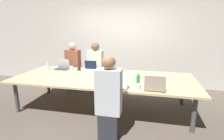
{
  "coord_description": "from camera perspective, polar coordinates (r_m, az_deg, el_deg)",
  "views": [
    {
      "loc": [
        1.0,
        -3.58,
        1.8
      ],
      "look_at": [
        0.17,
        0.1,
        0.88
      ],
      "focal_mm": 28.0,
      "sensor_mm": 36.0,
      "label": 1
    }
  ],
  "objects": [
    {
      "name": "ground_plane",
      "position": [
        4.13,
        -2.73,
        -12.15
      ],
      "size": [
        24.0,
        24.0,
        0.0
      ],
      "primitive_type": "plane",
      "color": "brown"
    },
    {
      "name": "curtain_wall",
      "position": [
        5.55,
        2.23,
        9.57
      ],
      "size": [
        12.0,
        0.06,
        2.8
      ],
      "color": "beige",
      "rests_on": "ground_plane"
    },
    {
      "name": "conference_table",
      "position": [
        3.88,
        -2.85,
        -3.0
      ],
      "size": [
        3.92,
        1.56,
        0.73
      ],
      "color": "#D6B77F",
      "rests_on": "ground_plane"
    },
    {
      "name": "laptop_near_midright",
      "position": [
        3.18,
        2.26,
        -4.55
      ],
      "size": [
        0.32,
        0.26,
        0.26
      ],
      "rotation": [
        0.0,
        0.0,
        3.14
      ],
      "color": "silver",
      "rests_on": "conference_table"
    },
    {
      "name": "person_near_midright",
      "position": [
        2.82,
        -1.08,
        -9.7
      ],
      "size": [
        0.4,
        0.24,
        1.4
      ],
      "rotation": [
        0.0,
        0.0,
        3.14
      ],
      "color": "#2D2D38",
      "rests_on": "ground_plane"
    },
    {
      "name": "laptop_far_midleft",
      "position": [
        4.51,
        -7.19,
        0.81
      ],
      "size": [
        0.31,
        0.24,
        0.25
      ],
      "color": "silver",
      "rests_on": "conference_table"
    },
    {
      "name": "person_far_midleft",
      "position": [
        4.96,
        -5.33,
        0.64
      ],
      "size": [
        0.4,
        0.24,
        1.4
      ],
      "color": "#2D2D38",
      "rests_on": "ground_plane"
    },
    {
      "name": "cup_far_midleft",
      "position": [
        4.54,
        -10.72,
        0.39
      ],
      "size": [
        0.08,
        0.08,
        0.08
      ],
      "color": "#232328",
      "rests_on": "conference_table"
    },
    {
      "name": "laptop_near_right",
      "position": [
        3.13,
        13.75,
        -5.2
      ],
      "size": [
        0.36,
        0.27,
        0.27
      ],
      "rotation": [
        0.0,
        0.0,
        3.14
      ],
      "color": "gray",
      "rests_on": "conference_table"
    },
    {
      "name": "cup_near_right",
      "position": [
        3.17,
        8.6,
        -5.33
      ],
      "size": [
        0.09,
        0.09,
        0.09
      ],
      "color": "white",
      "rests_on": "conference_table"
    },
    {
      "name": "bottle_near_right",
      "position": [
        3.32,
        8.48,
        -3.38
      ],
      "size": [
        0.07,
        0.07,
        0.24
      ],
      "color": "green",
      "rests_on": "conference_table"
    },
    {
      "name": "laptop_far_left",
      "position": [
        4.8,
        -15.83,
        1.23
      ],
      "size": [
        0.36,
        0.26,
        0.26
      ],
      "color": "#333338",
      "rests_on": "conference_table"
    },
    {
      "name": "person_far_left",
      "position": [
        5.21,
        -12.49,
        0.93
      ],
      "size": [
        0.4,
        0.24,
        1.39
      ],
      "color": "#2D2D38",
      "rests_on": "ground_plane"
    },
    {
      "name": "cup_far_left",
      "position": [
        4.65,
        -13.12,
        0.64
      ],
      "size": [
        0.09,
        0.09,
        0.09
      ],
      "color": "white",
      "rests_on": "conference_table"
    },
    {
      "name": "bottle_far_left",
      "position": [
        4.8,
        -20.09,
        1.19
      ],
      "size": [
        0.07,
        0.07,
        0.23
      ],
      "color": "#ADD1E0",
      "rests_on": "conference_table"
    },
    {
      "name": "stapler",
      "position": [
        3.69,
        2.02,
        -2.76
      ],
      "size": [
        0.1,
        0.16,
        0.05
      ],
      "rotation": [
        0.0,
        0.0,
        -0.37
      ],
      "color": "black",
      "rests_on": "conference_table"
    }
  ]
}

